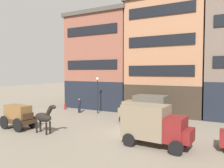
# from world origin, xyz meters

# --- Properties ---
(ground_plane) EXTENTS (120.00, 120.00, 0.00)m
(ground_plane) POSITION_xyz_m (0.00, 0.00, 0.00)
(ground_plane) COLOR slate
(building_far_left) EXTENTS (9.14, 7.30, 12.40)m
(building_far_left) POSITION_xyz_m (-9.06, 10.92, 6.24)
(building_far_left) COLOR black
(building_far_left) RESTS_ON ground_plane
(building_center_left) EXTENTS (8.88, 7.30, 13.14)m
(building_center_left) POSITION_xyz_m (-0.39, 10.92, 6.61)
(building_center_left) COLOR #33281E
(building_center_left) RESTS_ON ground_plane
(cargo_wagon) EXTENTS (2.98, 1.67, 1.98)m
(cargo_wagon) POSITION_xyz_m (-9.12, -3.16, 1.15)
(cargo_wagon) COLOR #3D2819
(cargo_wagon) RESTS_ON ground_plane
(draft_horse) EXTENTS (2.35, 0.70, 2.30)m
(draft_horse) POSITION_xyz_m (-6.17, -3.16, 1.27)
(draft_horse) COLOR black
(draft_horse) RESTS_ON ground_plane
(delivery_truck_near) EXTENTS (4.43, 2.31, 2.62)m
(delivery_truck_near) POSITION_xyz_m (2.20, -1.85, 1.42)
(delivery_truck_near) COLOR maroon
(delivery_truck_near) RESTS_ON ground_plane
(delivery_truck_far) EXTENTS (4.41, 2.27, 2.62)m
(delivery_truck_far) POSITION_xyz_m (-0.64, 3.78, 1.42)
(delivery_truck_far) COLOR #7A6B4C
(delivery_truck_far) RESTS_ON ground_plane
(pedestrian_officer) EXTENTS (0.51, 0.51, 1.79)m
(pedestrian_officer) POSITION_xyz_m (-9.15, 5.19, 0.98)
(pedestrian_officer) COLOR black
(pedestrian_officer) RESTS_ON ground_plane
(streetlamp_curbside) EXTENTS (0.32, 0.32, 4.12)m
(streetlamp_curbside) POSITION_xyz_m (-7.08, 5.87, 2.67)
(streetlamp_curbside) COLOR black
(streetlamp_curbside) RESTS_ON ground_plane
(fire_hydrant_curbside) EXTENTS (0.24, 0.24, 0.83)m
(fire_hydrant_curbside) POSITION_xyz_m (-12.19, 6.23, 0.43)
(fire_hydrant_curbside) COLOR maroon
(fire_hydrant_curbside) RESTS_ON ground_plane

